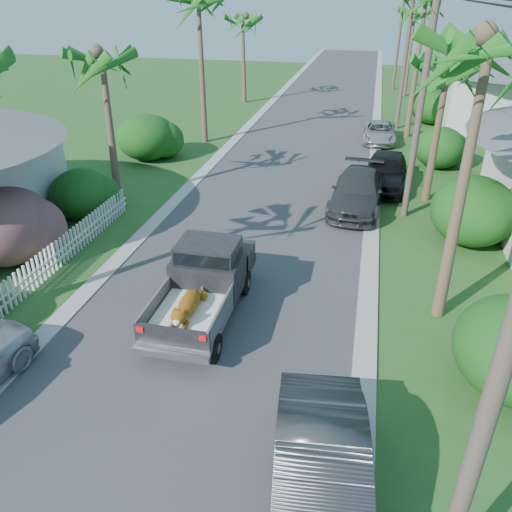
% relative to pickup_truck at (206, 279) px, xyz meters
% --- Properties ---
extents(ground, '(120.00, 120.00, 0.00)m').
position_rel_pickup_truck_xyz_m(ground, '(0.34, -4.66, -1.01)').
color(ground, '#2A5620').
rests_on(ground, ground).
extents(road, '(8.00, 100.00, 0.02)m').
position_rel_pickup_truck_xyz_m(road, '(0.34, 20.34, -1.00)').
color(road, '#38383A').
rests_on(road, ground).
extents(curb_left, '(0.60, 100.00, 0.06)m').
position_rel_pickup_truck_xyz_m(curb_left, '(-3.96, 20.34, -0.98)').
color(curb_left, '#A5A39E').
rests_on(curb_left, ground).
extents(curb_right, '(0.60, 100.00, 0.06)m').
position_rel_pickup_truck_xyz_m(curb_right, '(4.64, 20.34, -0.98)').
color(curb_right, '#A5A39E').
rests_on(curb_right, ground).
extents(pickup_truck, '(1.98, 5.12, 2.06)m').
position_rel_pickup_truck_xyz_m(pickup_truck, '(0.00, 0.00, 0.00)').
color(pickup_truck, black).
rests_on(pickup_truck, ground).
extents(parked_car_rn, '(2.25, 4.96, 1.58)m').
position_rel_pickup_truck_xyz_m(parked_car_rn, '(3.94, -5.79, -0.22)').
color(parked_car_rn, '#2E3134').
rests_on(parked_car_rn, ground).
extents(parked_car_rm, '(2.43, 5.28, 1.49)m').
position_rel_pickup_truck_xyz_m(parked_car_rm, '(3.94, 8.71, -0.26)').
color(parked_car_rm, '#333539').
rests_on(parked_car_rm, ground).
extents(parked_car_rf, '(2.21, 4.80, 1.59)m').
position_rel_pickup_truck_xyz_m(parked_car_rf, '(5.10, 11.57, -0.21)').
color(parked_car_rf, black).
rests_on(parked_car_rf, ground).
extents(parked_car_rd, '(1.94, 4.17, 1.16)m').
position_rel_pickup_truck_xyz_m(parked_car_rd, '(4.79, 19.65, -0.43)').
color(parked_car_rd, '#ADAFB4').
rests_on(parked_car_rd, ground).
extents(palm_l_b, '(4.40, 4.40, 7.40)m').
position_rel_pickup_truck_xyz_m(palm_l_b, '(-6.46, 7.34, 5.14)').
color(palm_l_b, brown).
rests_on(palm_l_b, ground).
extents(palm_l_d, '(4.40, 4.40, 7.70)m').
position_rel_pickup_truck_xyz_m(palm_l_d, '(-6.16, 29.34, 5.43)').
color(palm_l_d, brown).
rests_on(palm_l_d, ground).
extents(palm_r_a, '(4.40, 4.40, 8.70)m').
position_rel_pickup_truck_xyz_m(palm_r_a, '(6.64, 1.34, 6.41)').
color(palm_r_a, brown).
rests_on(palm_r_a, ground).
extents(palm_r_b, '(4.40, 4.40, 7.20)m').
position_rel_pickup_truck_xyz_m(palm_r_b, '(6.94, 10.34, 4.94)').
color(palm_r_b, brown).
rests_on(palm_r_b, ground).
extents(palm_r_d, '(4.40, 4.40, 8.00)m').
position_rel_pickup_truck_xyz_m(palm_r_d, '(6.84, 35.34, 5.73)').
color(palm_r_d, brown).
rests_on(palm_r_d, ground).
extents(shrub_l_b, '(3.00, 3.30, 2.60)m').
position_rel_pickup_truck_xyz_m(shrub_l_b, '(-7.46, 1.34, 0.29)').
color(shrub_l_b, '#9E165C').
rests_on(shrub_l_b, ground).
extents(shrub_l_c, '(2.40, 2.64, 2.00)m').
position_rel_pickup_truck_xyz_m(shrub_l_c, '(-7.06, 5.34, -0.01)').
color(shrub_l_c, '#1A4A15').
rests_on(shrub_l_c, ground).
extents(shrub_l_d, '(3.20, 3.52, 2.40)m').
position_rel_pickup_truck_xyz_m(shrub_l_d, '(-7.66, 13.34, 0.19)').
color(shrub_l_d, '#1A4A15').
rests_on(shrub_l_d, ground).
extents(shrub_r_b, '(3.00, 3.30, 2.50)m').
position_rel_pickup_truck_xyz_m(shrub_r_b, '(8.14, 6.34, 0.24)').
color(shrub_r_b, '#1A4A15').
rests_on(shrub_r_b, ground).
extents(shrub_r_c, '(2.60, 2.86, 2.10)m').
position_rel_pickup_truck_xyz_m(shrub_r_c, '(7.84, 15.34, 0.04)').
color(shrub_r_c, '#1A4A15').
rests_on(shrub_r_c, ground).
extents(shrub_r_d, '(3.20, 3.52, 2.60)m').
position_rel_pickup_truck_xyz_m(shrub_r_d, '(8.34, 25.34, 0.29)').
color(shrub_r_d, '#1A4A15').
rests_on(shrub_r_d, ground).
extents(picket_fence, '(0.10, 11.00, 1.00)m').
position_rel_pickup_truck_xyz_m(picket_fence, '(-5.66, 0.84, -0.51)').
color(picket_fence, white).
rests_on(picket_fence, ground).
extents(utility_pole_a, '(1.60, 0.26, 9.00)m').
position_rel_pickup_truck_xyz_m(utility_pole_a, '(5.94, -6.66, 3.59)').
color(utility_pole_a, brown).
rests_on(utility_pole_a, ground).
extents(utility_pole_b, '(1.60, 0.26, 9.00)m').
position_rel_pickup_truck_xyz_m(utility_pole_b, '(5.94, 8.34, 3.59)').
color(utility_pole_b, brown).
rests_on(utility_pole_b, ground).
extents(utility_pole_c, '(1.60, 0.26, 9.00)m').
position_rel_pickup_truck_xyz_m(utility_pole_c, '(5.94, 23.34, 3.59)').
color(utility_pole_c, brown).
rests_on(utility_pole_c, ground).
extents(utility_pole_d, '(1.60, 0.26, 9.00)m').
position_rel_pickup_truck_xyz_m(utility_pole_d, '(5.94, 38.34, 3.59)').
color(utility_pole_d, brown).
rests_on(utility_pole_d, ground).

